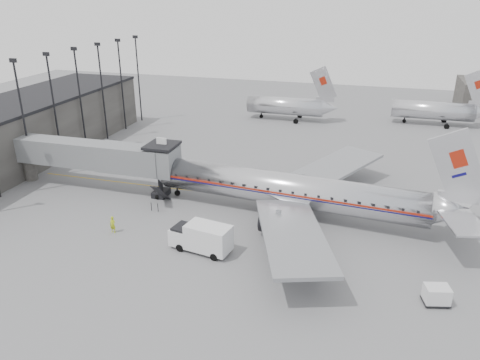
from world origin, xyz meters
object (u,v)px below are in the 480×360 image
object	(u,v)px
baggage_cart_navy	(286,211)
ramp_worker	(113,225)
airliner	(295,191)
baggage_cart_white	(437,295)
service_van	(201,237)

from	to	relation	value
baggage_cart_navy	ramp_worker	xyz separation A→B (m)	(-16.07, -8.00, 0.03)
airliner	baggage_cart_navy	xyz separation A→B (m)	(-0.72, -0.94, -2.04)
baggage_cart_white	airliner	bearing A→B (deg)	123.57
airliner	baggage_cart_white	world-z (taller)	airliner
service_van	baggage_cart_white	world-z (taller)	service_van
baggage_cart_navy	ramp_worker	distance (m)	17.95
baggage_cart_white	service_van	bearing A→B (deg)	159.02
service_van	ramp_worker	xyz separation A→B (m)	(-9.81, 0.79, -0.57)
airliner	baggage_cart_navy	distance (m)	2.36
baggage_cart_navy	ramp_worker	size ratio (longest dim) A/B	1.40
airliner	baggage_cart_navy	size ratio (longest dim) A/B	14.83
service_van	ramp_worker	bearing A→B (deg)	-174.88
baggage_cart_navy	baggage_cart_white	distance (m)	18.02
service_van	baggage_cart_white	size ratio (longest dim) A/B	2.72
baggage_cart_white	ramp_worker	xyz separation A→B (m)	(-30.18, 3.21, 0.06)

